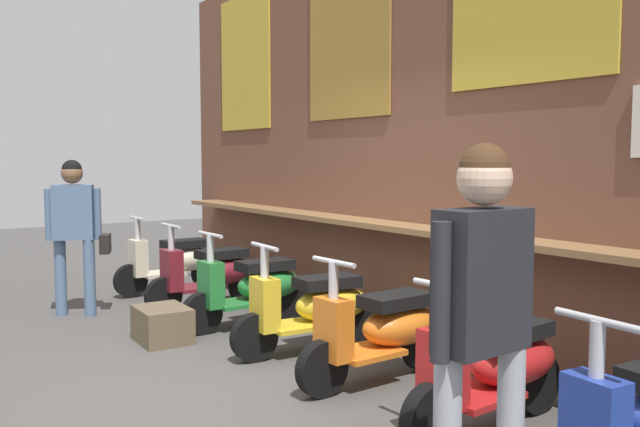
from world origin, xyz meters
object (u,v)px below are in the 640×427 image
(shopper_with_handbag, at_px, (75,222))
(scooter_cream, at_px, (176,261))
(scooter_maroon, at_px, (212,273))
(scooter_red, at_px, (496,367))
(scooter_yellow, at_px, (315,307))
(scooter_green, at_px, (255,287))
(shopper_browsing, at_px, (482,298))
(scooter_orange, at_px, (384,330))
(merchandise_crate, at_px, (162,324))

(shopper_with_handbag, bearing_deg, scooter_cream, -43.25)
(scooter_maroon, relative_size, scooter_red, 1.00)
(scooter_yellow, xyz_separation_m, shopper_with_handbag, (-2.54, -1.36, 0.62))
(scooter_green, height_order, shopper_browsing, shopper_browsing)
(shopper_browsing, bearing_deg, scooter_yellow, -22.83)
(scooter_cream, distance_m, scooter_maroon, 1.06)
(scooter_orange, xyz_separation_m, merchandise_crate, (-1.97, -0.99, -0.23))
(scooter_maroon, bearing_deg, shopper_browsing, 76.90)
(shopper_with_handbag, bearing_deg, merchandise_crate, -143.30)
(scooter_maroon, xyz_separation_m, shopper_with_handbag, (-0.46, -1.36, 0.62))
(scooter_green, distance_m, scooter_orange, 2.02)
(scooter_yellow, height_order, scooter_red, same)
(scooter_cream, relative_size, scooter_maroon, 1.00)
(scooter_cream, distance_m, scooter_red, 5.15)
(scooter_cream, xyz_separation_m, merchandise_crate, (2.10, -0.99, -0.23))
(scooter_red, bearing_deg, shopper_browsing, 35.02)
(scooter_green, relative_size, merchandise_crate, 2.61)
(shopper_browsing, xyz_separation_m, merchandise_crate, (-3.86, 0.05, -0.92))
(scooter_maroon, height_order, scooter_red, same)
(shopper_with_handbag, bearing_deg, scooter_yellow, -129.10)
(scooter_maroon, height_order, scooter_yellow, same)
(scooter_green, distance_m, scooter_yellow, 1.09)
(scooter_maroon, relative_size, shopper_browsing, 0.81)
(scooter_cream, bearing_deg, scooter_green, 89.75)
(scooter_orange, bearing_deg, shopper_browsing, 59.14)
(scooter_maroon, bearing_deg, shopper_with_handbag, -19.85)
(scooter_cream, height_order, shopper_with_handbag, shopper_with_handbag)
(scooter_red, distance_m, shopper_browsing, 1.49)
(scooter_cream, bearing_deg, scooter_red, 89.75)
(scooter_green, relative_size, scooter_yellow, 1.00)
(scooter_cream, relative_size, scooter_green, 1.00)
(scooter_cream, height_order, scooter_orange, same)
(shopper_with_handbag, distance_m, shopper_browsing, 5.37)
(merchandise_crate, bearing_deg, scooter_yellow, 43.47)
(scooter_green, distance_m, merchandise_crate, 1.01)
(scooter_maroon, height_order, scooter_orange, same)
(scooter_green, xyz_separation_m, scooter_red, (3.10, -0.00, 0.00))
(shopper_browsing, bearing_deg, merchandise_crate, -3.44)
(shopper_browsing, bearing_deg, scooter_red, -54.57)
(scooter_orange, distance_m, merchandise_crate, 2.22)
(scooter_orange, distance_m, shopper_browsing, 2.26)
(scooter_green, bearing_deg, shopper_with_handbag, -48.05)
(shopper_with_handbag, height_order, merchandise_crate, shopper_with_handbag)
(scooter_maroon, relative_size, scooter_orange, 1.00)
(scooter_cream, height_order, scooter_yellow, same)
(scooter_maroon, xyz_separation_m, scooter_red, (4.09, -0.00, 0.00))
(scooter_yellow, bearing_deg, scooter_cream, -86.03)
(merchandise_crate, bearing_deg, scooter_maroon, 136.48)
(scooter_orange, distance_m, scooter_red, 1.08)
(scooter_maroon, bearing_deg, merchandise_crate, 45.26)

